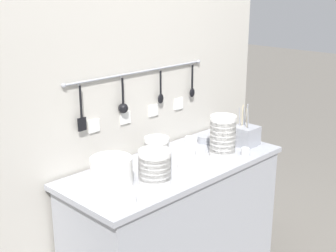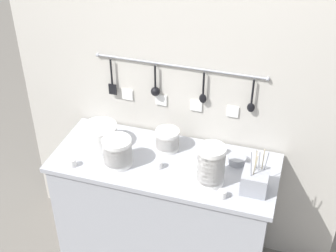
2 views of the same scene
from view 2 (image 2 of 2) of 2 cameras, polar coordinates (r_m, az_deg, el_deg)
name	(u,v)px [view 2 (image 2 of 2)]	position (r m, az deg, el deg)	size (l,w,h in m)	color
counter	(165,213)	(3.01, -0.42, -10.56)	(1.32, 0.55, 0.84)	#9EA0A8
back_wall	(179,117)	(2.90, 1.40, 1.11)	(2.12, 0.09, 1.91)	#BCB7AD
bowl_stack_back_corner	(167,140)	(2.79, -0.07, -1.68)	(0.14, 0.14, 0.13)	white
bowl_stack_tall_left	(117,152)	(2.68, -6.20, -3.14)	(0.17, 0.17, 0.17)	white
bowl_stack_short_front	(211,165)	(2.52, 5.26, -4.78)	(0.15, 0.15, 0.24)	white
plate_stack	(100,136)	(2.84, -8.27, -1.16)	(0.21, 0.21, 0.14)	white
steel_mixing_bowl	(237,159)	(2.74, 8.39, -4.06)	(0.11, 0.11, 0.04)	#93969E
cutlery_caddy	(255,181)	(2.54, 10.55, -6.61)	(0.14, 0.14, 0.27)	#93969E
cup_edge_near	(198,165)	(2.67, 3.71, -4.80)	(0.05, 0.05, 0.05)	white
cup_front_right	(222,194)	(2.50, 6.61, -8.25)	(0.05, 0.05, 0.05)	white
cup_edge_far	(222,150)	(2.79, 6.64, -2.95)	(0.05, 0.05, 0.05)	white
cup_back_right	(159,164)	(2.67, -1.17, -4.69)	(0.05, 0.05, 0.05)	white
cup_centre	(72,163)	(2.74, -11.61, -4.39)	(0.05, 0.05, 0.05)	white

